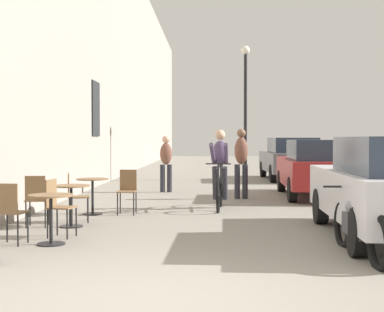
% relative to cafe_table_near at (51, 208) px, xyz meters
% --- Properties ---
extents(ground_plane, '(88.00, 88.00, 0.00)m').
position_rel_cafe_table_near_xyz_m(ground_plane, '(1.89, -2.75, -0.52)').
color(ground_plane, gray).
extents(building_facade_left, '(0.54, 68.00, 9.64)m').
position_rel_cafe_table_near_xyz_m(building_facade_left, '(-1.56, 11.25, 4.30)').
color(building_facade_left, gray).
rests_on(building_facade_left, ground_plane).
extents(cafe_table_near, '(0.64, 0.64, 0.72)m').
position_rel_cafe_table_near_xyz_m(cafe_table_near, '(0.00, 0.00, 0.00)').
color(cafe_table_near, black).
rests_on(cafe_table_near, ground_plane).
extents(cafe_chair_near_toward_street, '(0.45, 0.45, 0.89)m').
position_rel_cafe_table_near_xyz_m(cafe_chair_near_toward_street, '(-0.07, 0.63, -0.00)').
color(cafe_chair_near_toward_street, black).
rests_on(cafe_chair_near_toward_street, ground_plane).
extents(cafe_chair_near_toward_wall, '(0.42, 0.42, 0.89)m').
position_rel_cafe_table_near_xyz_m(cafe_chair_near_toward_wall, '(-0.57, -0.08, -0.00)').
color(cafe_chair_near_toward_wall, black).
rests_on(cafe_chair_near_toward_wall, ground_plane).
extents(cafe_table_mid, '(0.64, 0.64, 0.72)m').
position_rel_cafe_table_near_xyz_m(cafe_table_mid, '(-0.11, 1.64, 0.00)').
color(cafe_table_mid, black).
rests_on(cafe_table_mid, ground_plane).
extents(cafe_chair_mid_toward_street, '(0.46, 0.46, 0.89)m').
position_rel_cafe_table_near_xyz_m(cafe_chair_mid_toward_street, '(-0.18, 2.19, -0.00)').
color(cafe_chair_mid_toward_street, black).
rests_on(cafe_chair_mid_toward_street, ground_plane).
extents(cafe_chair_mid_toward_wall, '(0.42, 0.42, 0.89)m').
position_rel_cafe_table_near_xyz_m(cafe_chair_mid_toward_wall, '(-0.69, 1.56, -0.00)').
color(cafe_chair_mid_toward_wall, black).
rests_on(cafe_chair_mid_toward_wall, ground_plane).
extents(cafe_table_far, '(0.64, 0.64, 0.72)m').
position_rel_cafe_table_near_xyz_m(cafe_table_far, '(-0.08, 3.28, 0.00)').
color(cafe_table_far, black).
rests_on(cafe_table_far, ground_plane).
extents(cafe_chair_far_toward_street, '(0.39, 0.39, 0.89)m').
position_rel_cafe_table_near_xyz_m(cafe_chair_far_toward_street, '(0.61, 3.36, -0.00)').
color(cafe_chair_far_toward_street, black).
rests_on(cafe_chair_far_toward_street, ground_plane).
extents(cyclist_on_bicycle, '(0.52, 1.76, 1.74)m').
position_rel_cafe_table_near_xyz_m(cyclist_on_bicycle, '(2.49, 4.28, 0.29)').
color(cyclist_on_bicycle, black).
rests_on(cyclist_on_bicycle, ground_plane).
extents(pedestrian_near, '(0.36, 0.28, 1.77)m').
position_rel_cafe_table_near_xyz_m(pedestrian_near, '(3.06, 6.33, 0.48)').
color(pedestrian_near, '#26262D').
rests_on(pedestrian_near, ground_plane).
extents(pedestrian_mid, '(0.38, 0.30, 1.61)m').
position_rel_cafe_table_near_xyz_m(pedestrian_mid, '(1.03, 8.07, 0.38)').
color(pedestrian_mid, '#26262D').
rests_on(pedestrian_mid, ground_plane).
extents(street_lamp, '(0.32, 0.32, 4.90)m').
position_rel_cafe_table_near_xyz_m(street_lamp, '(3.57, 12.90, 2.59)').
color(street_lamp, black).
rests_on(street_lamp, ground_plane).
extents(parked_car_second, '(1.87, 4.23, 1.49)m').
position_rel_cafe_table_near_xyz_m(parked_car_second, '(5.07, 6.83, 0.25)').
color(parked_car_second, maroon).
rests_on(parked_car_second, ground_plane).
extents(parked_car_third, '(1.93, 4.40, 1.55)m').
position_rel_cafe_table_near_xyz_m(parked_car_third, '(5.23, 13.05, 0.28)').
color(parked_car_third, '#595960').
rests_on(parked_car_third, ground_plane).
extents(parked_motorcycle, '(0.62, 2.15, 0.92)m').
position_rel_cafe_table_near_xyz_m(parked_motorcycle, '(4.21, -0.70, -0.12)').
color(parked_motorcycle, black).
rests_on(parked_motorcycle, ground_plane).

